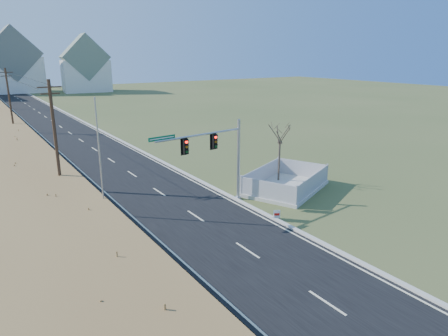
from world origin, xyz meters
The scene contains 12 objects.
ground centered at (0.00, 0.00, 0.00)m, with size 260.00×260.00×0.00m, color #435127.
road centered at (0.00, 50.00, 0.03)m, with size 8.00×180.00×0.06m, color black.
curb centered at (4.15, 50.00, 0.09)m, with size 0.30×180.00×0.18m, color #B2AFA8.
utility_pole_near centered at (-6.50, 15.00, 4.68)m, with size 1.80×0.26×9.00m.
utility_pole_mid centered at (-6.50, 45.00, 4.68)m, with size 1.80×0.26×9.00m.
condo_n centered at (2.00, 112.00, 7.61)m, with size 15.27×10.20×18.54m.
condo_ne centered at (20.00, 104.00, 6.84)m, with size 14.12×10.51×16.52m.
traffic_signal_mast centered at (2.69, 5.04, 3.92)m, with size 7.80×1.14×6.24m.
fence_enclosure centered at (9.07, 4.86, 0.31)m, with size 8.57×7.42×1.65m.
open_sign centered at (4.50, 0.68, 0.31)m, with size 0.44×0.25×0.58m.
flagpole centered at (-5.18, 7.69, 3.28)m, with size 0.37×0.37×8.22m.
bare_tree centered at (9.73, 6.54, 4.51)m, with size 2.11×2.11×5.60m.
Camera 1 is at (-12.50, -18.45, 10.88)m, focal length 32.00 mm.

